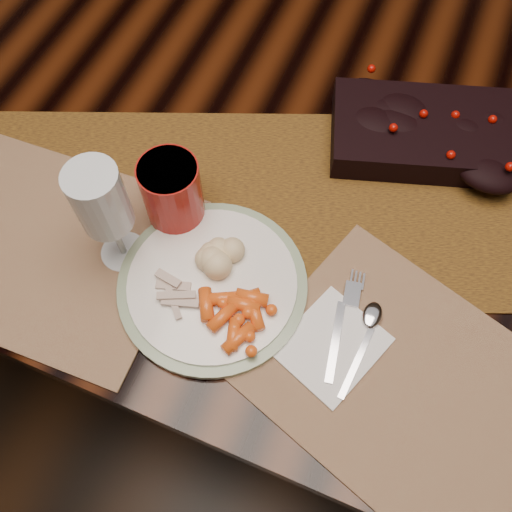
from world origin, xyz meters
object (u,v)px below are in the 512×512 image
at_px(wine_glass, 109,219).
at_px(dining_table, 296,250).
at_px(turkey_shreds, 172,291).
at_px(placemat_main, 417,391).
at_px(dinner_plate, 212,284).
at_px(red_cup, 173,194).
at_px(napkin, 332,345).
at_px(mashed_potatoes, 219,253).
at_px(centerpiece, 437,130).
at_px(baby_carrots, 223,310).

bearing_deg(wine_glass, dining_table, 57.48).
distance_m(dining_table, turkey_shreds, 0.53).
distance_m(placemat_main, wine_glass, 0.47).
bearing_deg(dinner_plate, wine_glass, 179.43).
xyz_separation_m(turkey_shreds, red_cup, (-0.06, 0.13, 0.04)).
relative_size(dinner_plate, wine_glass, 1.40).
bearing_deg(napkin, dining_table, 135.74).
bearing_deg(placemat_main, mashed_potatoes, -174.18).
distance_m(centerpiece, dinner_plate, 0.44).
bearing_deg(placemat_main, baby_carrots, -160.98).
relative_size(red_cup, wine_glass, 0.61).
height_order(dining_table, baby_carrots, baby_carrots).
xyz_separation_m(dinner_plate, mashed_potatoes, (-0.00, 0.04, 0.03)).
height_order(centerpiece, wine_glass, wine_glass).
height_order(dining_table, dinner_plate, dinner_plate).
xyz_separation_m(placemat_main, mashed_potatoes, (-0.32, 0.07, 0.04)).
relative_size(napkin, wine_glass, 0.68).
bearing_deg(dining_table, placemat_main, -51.10).
bearing_deg(dining_table, turkey_shreds, -104.44).
bearing_deg(red_cup, centerpiece, 41.21).
bearing_deg(turkey_shreds, baby_carrots, -0.33).
bearing_deg(dinner_plate, turkey_shreds, -139.81).
bearing_deg(baby_carrots, turkey_shreds, 179.67).
xyz_separation_m(baby_carrots, napkin, (0.15, 0.02, -0.02)).
bearing_deg(turkey_shreds, wine_glass, 159.69).
height_order(centerpiece, red_cup, red_cup).
relative_size(dining_table, wine_glass, 9.18).
distance_m(dining_table, centerpiece, 0.46).
height_order(dining_table, mashed_potatoes, mashed_potatoes).
distance_m(baby_carrots, napkin, 0.16).
bearing_deg(baby_carrots, placemat_main, 0.47).
bearing_deg(centerpiece, baby_carrots, -115.26).
xyz_separation_m(centerpiece, dinner_plate, (-0.23, -0.38, -0.02)).
bearing_deg(napkin, baby_carrots, -152.26).
height_order(turkey_shreds, napkin, turkey_shreds).
bearing_deg(turkey_shreds, dinner_plate, 40.19).
xyz_separation_m(dining_table, baby_carrots, (-0.01, -0.34, 0.40)).
height_order(centerpiece, placemat_main, centerpiece).
xyz_separation_m(turkey_shreds, wine_glass, (-0.10, 0.04, 0.07)).
bearing_deg(turkey_shreds, mashed_potatoes, 61.44).
relative_size(baby_carrots, wine_glass, 0.52).
distance_m(napkin, wine_glass, 0.35).
distance_m(placemat_main, mashed_potatoes, 0.33).
bearing_deg(red_cup, napkin, -20.73).
relative_size(mashed_potatoes, red_cup, 0.64).
height_order(dinner_plate, mashed_potatoes, mashed_potatoes).
xyz_separation_m(placemat_main, dinner_plate, (-0.31, 0.03, 0.01)).
bearing_deg(turkey_shreds, placemat_main, 0.30).
height_order(placemat_main, wine_glass, wine_glass).
relative_size(centerpiece, wine_glass, 1.70).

